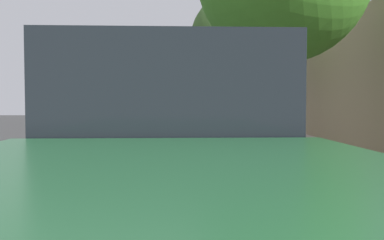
{
  "coord_description": "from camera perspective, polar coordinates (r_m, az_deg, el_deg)",
  "views": [
    {
      "loc": [
        0.85,
        -11.87,
        1.49
      ],
      "look_at": [
        1.31,
        1.26,
        0.9
      ],
      "focal_mm": 38.64,
      "sensor_mm": 36.0,
      "label": 1
    }
  ],
  "objects": [
    {
      "name": "street_tree_far_end",
      "position": [
        16.23,
        6.31,
        10.92
      ],
      "size": [
        3.62,
        3.62,
        5.55
      ],
      "color": "brown",
      "rests_on": "sidewalk"
    },
    {
      "name": "curb_edge",
      "position": [
        12.01,
        3.49,
        -4.25
      ],
      "size": [
        0.16,
        42.12,
        0.13
      ],
      "primitive_type": "cube",
      "color": "gray",
      "rests_on": "ground"
    },
    {
      "name": "building_facade",
      "position": [
        13.13,
        23.22,
        5.17
      ],
      "size": [
        0.5,
        42.12,
        4.27
      ],
      "primitive_type": "cube",
      "color": "#928361",
      "rests_on": "ground"
    },
    {
      "name": "parked_sedan_silver_mid",
      "position": [
        16.4,
        -1.81,
        -0.02
      ],
      "size": [
        1.85,
        4.41,
        1.52
      ],
      "color": "#B7BABF",
      "rests_on": "ground"
    },
    {
      "name": "lane_stripe_centre",
      "position": [
        11.45,
        -19.77,
        -5.04
      ],
      "size": [
        0.14,
        40.0,
        0.01
      ],
      "color": "white",
      "rests_on": "ground"
    },
    {
      "name": "parked_sedan_white_far",
      "position": [
        24.46,
        -1.94,
        0.83
      ],
      "size": [
        1.85,
        4.41,
        1.52
      ],
      "color": "white",
      "rests_on": "ground"
    },
    {
      "name": "lane_stripe_bike_edge",
      "position": [
        11.97,
        -3.55,
        -4.58
      ],
      "size": [
        0.12,
        42.12,
        0.01
      ],
      "primitive_type": "cube",
      "color": "white",
      "rests_on": "ground"
    },
    {
      "name": "parked_sedan_black_second",
      "position": [
        9.86,
        -1.47,
        -1.74
      ],
      "size": [
        2.05,
        4.5,
        1.52
      ],
      "color": "black",
      "rests_on": "ground"
    },
    {
      "name": "parked_pickup_green_nearest",
      "position": [
        2.54,
        -3.36,
        -10.9
      ],
      "size": [
        2.07,
        5.32,
        1.95
      ],
      "color": "#1E512D",
      "rests_on": "ground"
    },
    {
      "name": "bicycle_at_curb",
      "position": [
        11.95,
        1.27,
        -2.81
      ],
      "size": [
        1.37,
        1.13,
        0.75
      ],
      "color": "black",
      "rests_on": "ground"
    },
    {
      "name": "cyclist_with_backpack",
      "position": [
        11.49,
        2.48,
        0.46
      ],
      "size": [
        0.54,
        0.55,
        1.75
      ],
      "color": "#C6B284",
      "rests_on": "ground"
    },
    {
      "name": "sidewalk",
      "position": [
        12.4,
        13.36,
        -4.1
      ],
      "size": [
        4.1,
        42.12,
        0.13
      ],
      "primitive_type": "cube",
      "color": "#B1989F",
      "rests_on": "ground"
    },
    {
      "name": "ground",
      "position": [
        12.0,
        -6.08,
        -4.59
      ],
      "size": [
        67.4,
        67.4,
        0.0
      ],
      "primitive_type": "plane",
      "color": "#313131"
    }
  ]
}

